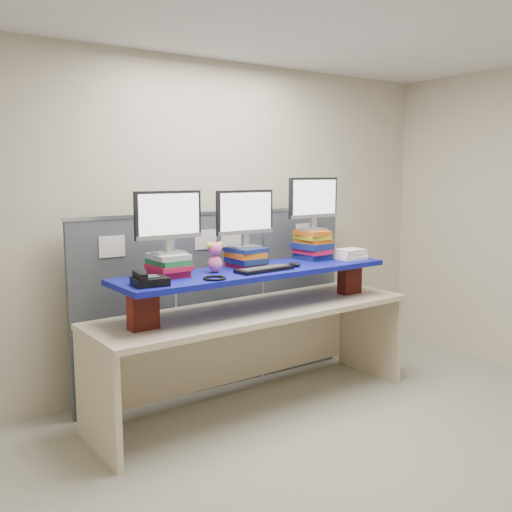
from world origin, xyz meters
TOP-DOWN VIEW (x-y plane):
  - room at (0.00, 0.00)m, footprint 5.00×4.00m
  - cubicle_partition at (-0.00, 1.78)m, footprint 2.60×0.06m
  - desk at (0.00, 1.24)m, footprint 2.66×0.85m
  - brick_pier_left at (-0.97, 1.16)m, footprint 0.20×0.11m
  - brick_pier_right at (0.98, 1.22)m, footprint 0.20×0.11m
  - blue_board at (0.00, 1.24)m, footprint 2.27×0.63m
  - book_stack_left at (-0.69, 1.33)m, footprint 0.26×0.32m
  - book_stack_center at (-0.02, 1.35)m, footprint 0.27×0.31m
  - book_stack_right at (0.68, 1.38)m, footprint 0.27×0.31m
  - monitor_left at (-0.68, 1.34)m, footprint 0.51×0.15m
  - monitor_center at (-0.02, 1.36)m, footprint 0.51×0.15m
  - monitor_right at (0.69, 1.38)m, footprint 0.51×0.15m
  - keyboard at (-0.00, 1.12)m, footprint 0.49×0.20m
  - mouse at (0.31, 1.15)m, footprint 0.07×0.12m
  - desk_phone at (-0.95, 1.10)m, footprint 0.24×0.22m
  - headset at (-0.48, 1.04)m, footprint 0.21×0.21m
  - plush_toy at (-0.34, 1.28)m, footprint 0.13×0.10m
  - binder_stack at (0.96, 1.19)m, footprint 0.25×0.20m

SIDE VIEW (x-z plane):
  - desk at x=0.00m, z-range 0.24..1.04m
  - cubicle_partition at x=0.00m, z-range 0.00..1.53m
  - brick_pier_left at x=-0.97m, z-range 0.80..1.07m
  - brick_pier_right at x=0.98m, z-range 0.80..1.07m
  - blue_board at x=0.00m, z-range 1.07..1.11m
  - headset at x=-0.48m, z-range 1.11..1.13m
  - keyboard at x=0.00m, z-range 1.11..1.14m
  - mouse at x=0.31m, z-range 1.11..1.15m
  - desk_phone at x=-0.95m, z-range 1.10..1.19m
  - binder_stack at x=0.96m, z-range 1.11..1.20m
  - book_stack_center at x=-0.02m, z-range 1.11..1.27m
  - book_stack_left at x=-0.69m, z-range 1.11..1.27m
  - plush_toy at x=-0.34m, z-range 1.11..1.34m
  - book_stack_right at x=0.68m, z-range 1.11..1.36m
  - room at x=0.00m, z-range 0.00..2.80m
  - monitor_center at x=-0.02m, z-range 1.30..1.74m
  - monitor_left at x=-0.68m, z-range 1.30..1.75m
  - monitor_right at x=0.69m, z-range 1.39..1.84m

